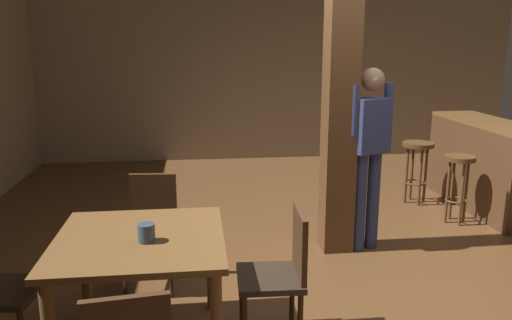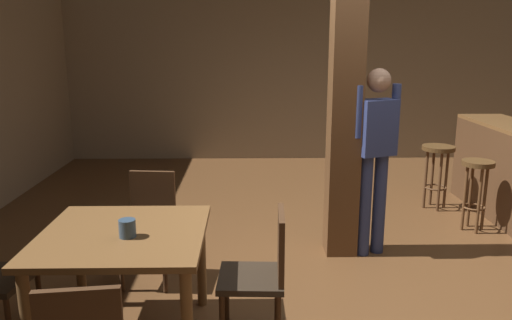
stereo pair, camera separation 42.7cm
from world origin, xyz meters
The scene contains 11 objects.
ground_plane centered at (0.00, 0.00, 0.00)m, with size 10.80×10.80×0.00m, color brown.
wall_back centered at (0.00, 4.50, 1.40)m, with size 8.00×0.10×2.80m, color gray.
pillar centered at (-0.12, 0.52, 1.40)m, with size 0.28×0.28×2.80m, color brown.
dining_table centered at (-1.79, -0.89, 0.65)m, with size 1.04×1.04×0.76m.
chair_east centered at (-0.90, -0.92, 0.51)m, with size 0.44×0.44×0.89m.
chair_north centered at (-1.80, 0.01, 0.51)m, with size 0.46×0.46×0.89m.
napkin_cup centered at (-1.74, -0.97, 0.82)m, with size 0.10×0.10×0.11m, color #33475B.
standing_person centered at (0.15, 0.48, 1.00)m, with size 0.47×0.31×1.72m.
bar_counter centered at (1.88, 1.50, 0.53)m, with size 0.56×1.79×1.05m.
bar_stool_near centered at (1.38, 1.05, 0.56)m, with size 0.33×0.33×0.75m.
bar_stool_mid centered at (1.24, 1.78, 0.58)m, with size 0.38×0.38×0.76m.
Camera 2 is at (-1.00, -3.89, 1.94)m, focal length 35.00 mm.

